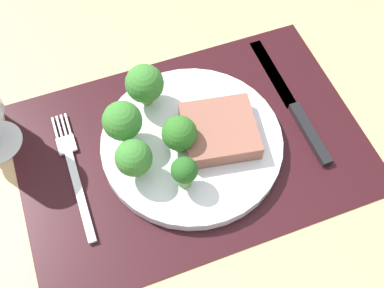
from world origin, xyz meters
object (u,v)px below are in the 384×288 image
(plate, at_px, (192,143))
(steak, at_px, (220,131))
(fork, at_px, (74,172))
(knife, at_px, (295,108))

(plate, distance_m, steak, 0.04)
(steak, height_order, fork, steak)
(plate, distance_m, knife, 0.16)
(steak, xyz_separation_m, fork, (-0.19, 0.02, -0.03))
(plate, xyz_separation_m, knife, (0.16, 0.01, -0.00))
(plate, relative_size, fork, 1.24)
(fork, bearing_deg, knife, -3.98)
(steak, distance_m, knife, 0.12)
(plate, xyz_separation_m, steak, (0.04, -0.01, 0.02))
(steak, bearing_deg, fork, 173.83)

